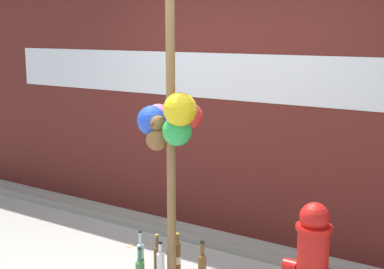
% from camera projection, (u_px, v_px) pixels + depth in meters
% --- Properties ---
extents(building_wall, '(10.00, 0.21, 3.29)m').
position_uv_depth(building_wall, '(240.00, 73.00, 5.27)').
color(building_wall, '#561E19').
rests_on(building_wall, ground_plane).
extents(curb_strip, '(8.00, 0.12, 0.08)m').
position_uv_depth(curb_strip, '(213.00, 242.00, 5.17)').
color(curb_strip, gray).
rests_on(curb_strip, ground_plane).
extents(memorial_post, '(0.60, 0.40, 2.82)m').
position_uv_depth(memorial_post, '(169.00, 98.00, 4.12)').
color(memorial_post, olive).
rests_on(memorial_post, ground_plane).
extents(fire_hydrant, '(0.42, 0.26, 0.89)m').
position_uv_depth(fire_hydrant, '(312.00, 262.00, 3.77)').
color(fire_hydrant, red).
rests_on(fire_hydrant, ground_plane).
extents(bottle_0, '(0.07, 0.07, 0.40)m').
position_uv_depth(bottle_0, '(202.00, 269.00, 4.33)').
color(bottle_0, brown).
rests_on(bottle_0, ground_plane).
extents(bottle_2, '(0.06, 0.06, 0.37)m').
position_uv_depth(bottle_2, '(157.00, 258.00, 4.55)').
color(bottle_2, brown).
rests_on(bottle_2, ground_plane).
extents(bottle_3, '(0.07, 0.07, 0.37)m').
position_uv_depth(bottle_3, '(171.00, 260.00, 4.51)').
color(bottle_3, brown).
rests_on(bottle_3, ground_plane).
extents(bottle_4, '(0.06, 0.06, 0.42)m').
position_uv_depth(bottle_4, '(141.00, 260.00, 4.48)').
color(bottle_4, '#B2DBEA').
rests_on(bottle_4, ground_plane).
extents(bottle_5, '(0.06, 0.06, 0.35)m').
position_uv_depth(bottle_5, '(177.00, 256.00, 4.62)').
color(bottle_5, brown).
rests_on(bottle_5, ground_plane).
extents(bottle_6, '(0.06, 0.06, 0.38)m').
position_uv_depth(bottle_6, '(160.00, 267.00, 4.35)').
color(bottle_6, silver).
rests_on(bottle_6, ground_plane).
extents(litter_1, '(0.06, 0.09, 0.01)m').
position_uv_depth(litter_1, '(130.00, 245.00, 5.19)').
color(litter_1, tan).
rests_on(litter_1, ground_plane).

